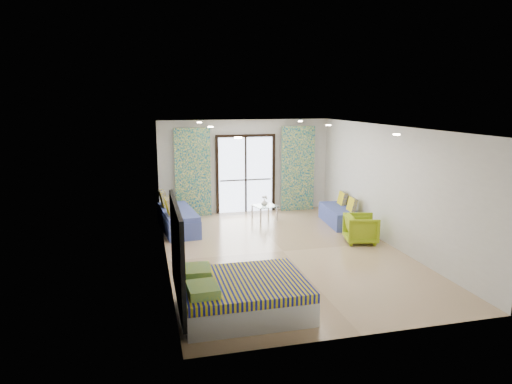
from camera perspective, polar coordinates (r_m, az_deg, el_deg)
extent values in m
cube|color=black|center=(13.17, -1.32, 7.04)|extent=(1.76, 0.08, 0.08)
cube|color=black|center=(13.15, -4.87, 2.00)|extent=(0.08, 0.08, 2.20)
cube|color=black|center=(13.52, 2.18, 2.29)|extent=(0.08, 0.08, 2.20)
cube|color=black|center=(13.31, -1.29, 2.15)|extent=(0.05, 0.06, 2.20)
cube|color=#595451|center=(13.35, -1.31, 1.52)|extent=(1.52, 0.03, 0.04)
cube|color=white|center=(12.90, -7.90, 2.41)|extent=(1.00, 0.10, 2.50)
cube|color=white|center=(13.57, 5.24, 2.93)|extent=(1.00, 0.10, 2.50)
cylinder|color=#FFE0B2|center=(7.28, -2.25, 6.79)|extent=(0.12, 0.12, 0.02)
cylinder|color=#FFE0B2|center=(8.31, 17.16, 6.88)|extent=(0.12, 0.12, 0.02)
cylinder|color=#FFE0B2|center=(10.23, -5.70, 8.11)|extent=(0.12, 0.12, 0.02)
cylinder|color=#FFE0B2|center=(10.99, 9.06, 8.26)|extent=(0.12, 0.12, 0.02)
cylinder|color=#FFE0B2|center=(12.21, -7.08, 8.63)|extent=(0.12, 0.12, 0.02)
cylinder|color=#FFE0B2|center=(12.85, 5.56, 8.80)|extent=(0.12, 0.12, 0.02)
cube|color=black|center=(6.87, -9.84, -7.50)|extent=(0.06, 2.10, 1.50)
cube|color=silver|center=(8.06, -10.58, -4.66)|extent=(0.02, 0.10, 0.10)
cube|color=silver|center=(7.32, -1.48, -13.34)|extent=(1.91, 1.53, 0.38)
cube|color=navy|center=(7.21, -1.49, -11.44)|extent=(1.89, 1.56, 0.14)
cube|color=#1B7B7B|center=(6.72, -6.67, -12.01)|extent=(0.46, 0.55, 0.13)
cube|color=#1B7B7B|center=(7.39, -7.41, -9.80)|extent=(0.47, 0.56, 0.13)
cube|color=#414F9B|center=(11.72, -9.70, -3.74)|extent=(0.96, 2.03, 0.44)
cube|color=#414F9B|center=(11.65, -9.75, -2.44)|extent=(0.95, 1.99, 0.11)
cube|color=navy|center=(11.11, -10.75, -1.83)|extent=(0.27, 0.51, 0.45)
cube|color=navy|center=(11.99, -11.46, -0.87)|extent=(0.27, 0.51, 0.45)
cube|color=#414F9B|center=(12.36, 10.27, -3.14)|extent=(0.77, 1.66, 0.36)
cube|color=#414F9B|center=(12.31, 10.31, -2.13)|extent=(0.75, 1.62, 0.09)
cube|color=navy|center=(12.00, 11.93, -1.55)|extent=(0.21, 0.42, 0.37)
cube|color=navy|center=(12.68, 10.75, -0.80)|extent=(0.21, 0.42, 0.37)
cylinder|color=silver|center=(12.30, 0.58, -2.97)|extent=(0.06, 0.06, 0.38)
cylinder|color=silver|center=(12.53, 2.68, -2.70)|extent=(0.06, 0.06, 0.38)
cylinder|color=silver|center=(12.74, -0.49, -2.45)|extent=(0.06, 0.06, 0.38)
cylinder|color=silver|center=(12.97, 1.56, -2.20)|extent=(0.06, 0.06, 0.38)
cube|color=#8CA59E|center=(12.59, 1.09, -1.73)|extent=(0.71, 0.71, 0.02)
sphere|color=white|center=(12.56, 1.28, -0.77)|extent=(0.07, 0.07, 0.07)
sphere|color=white|center=(12.58, 0.99, -0.67)|extent=(0.07, 0.07, 0.07)
sphere|color=white|center=(12.51, 0.90, -0.65)|extent=(0.07, 0.07, 0.07)
sphere|color=white|center=(12.49, 1.19, -0.58)|extent=(0.07, 0.07, 0.07)
imported|color=white|center=(12.52, 1.04, -1.33)|extent=(0.22, 0.23, 0.18)
imported|color=#90AC16|center=(10.84, 13.00, -4.34)|extent=(0.80, 0.83, 0.72)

